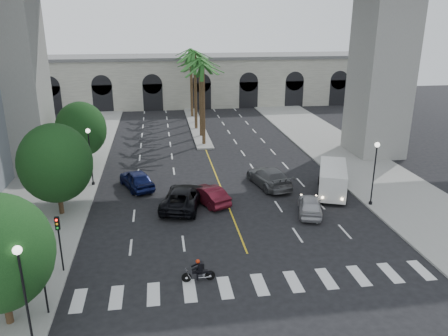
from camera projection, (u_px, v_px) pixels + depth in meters
ground at (254, 270)px, 26.30m from camera, size 140.00×140.00×0.00m
sidewalk_left at (50, 191)px, 38.16m from camera, size 8.00×100.00×0.15m
sidewalk_right at (372, 174)px, 42.45m from camera, size 8.00×100.00×0.15m
median at (196, 125)px, 61.82m from camera, size 2.00×24.00×0.20m
pier_building at (187, 80)px, 76.38m from camera, size 71.00×10.50×8.50m
palm_a at (203, 68)px, 49.56m from camera, size 3.20×3.20×10.30m
palm_b at (200, 62)px, 53.22m from camera, size 3.20×3.20×10.60m
palm_c at (195, 63)px, 57.07m from camera, size 3.20×3.20×10.10m
palm_d at (195, 55)px, 60.63m from camera, size 3.20×3.20×10.90m
palm_e at (191, 56)px, 64.48m from camera, size 3.20×3.20×10.40m
palm_f at (191, 52)px, 68.18m from camera, size 3.20×3.20×10.70m
street_tree_mid at (56, 163)px, 32.44m from camera, size 5.44×5.44×7.21m
street_tree_far at (81, 129)px, 43.76m from camera, size 5.04×5.04×6.68m
lamp_post_left_near at (24, 289)px, 18.95m from camera, size 0.40×0.40×5.35m
lamp_post_left_far at (90, 152)px, 38.60m from camera, size 0.40×0.40×5.35m
lamp_post_right at (374, 168)px, 34.37m from camera, size 0.40×0.40×5.35m
traffic_signal_near at (42, 272)px, 21.53m from camera, size 0.25×0.18×3.65m
traffic_signal_far at (59, 235)px, 25.27m from camera, size 0.25×0.18×3.65m
motorcycle_rider at (199, 271)px, 25.06m from camera, size 1.95×0.53×1.41m
car_a at (310, 205)px, 33.73m from camera, size 2.89×4.62×1.47m
car_b at (209, 195)px, 35.69m from camera, size 3.34×4.81×1.50m
car_c at (183, 197)px, 34.95m from camera, size 4.30×6.63×1.70m
car_d at (269, 177)px, 39.36m from camera, size 3.56×6.29×1.72m
car_e at (137, 179)px, 38.87m from camera, size 3.65×5.32×1.68m
cargo_van at (332, 179)px, 37.31m from camera, size 4.17×6.26×2.50m
pedestrian_b at (28, 233)px, 28.76m from camera, size 1.01×0.98×1.64m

